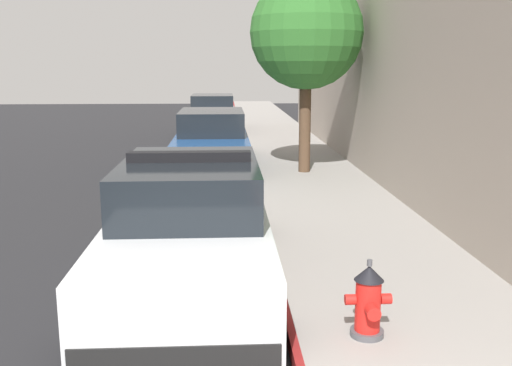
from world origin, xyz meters
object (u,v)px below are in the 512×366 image
object	(u,v)px
parked_car_dark_far	(213,115)
fire_hydrant	(368,301)
parked_car_silver_ahead	(212,142)
police_cruiser	(191,228)
street_tree	(306,33)

from	to	relation	value
parked_car_dark_far	fire_hydrant	size ratio (longest dim) A/B	6.37
parked_car_silver_ahead	police_cruiser	bearing A→B (deg)	-90.65
parked_car_silver_ahead	street_tree	bearing A→B (deg)	-28.14
police_cruiser	fire_hydrant	bearing A→B (deg)	-45.48
police_cruiser	street_tree	size ratio (longest dim) A/B	1.05
police_cruiser	fire_hydrant	size ratio (longest dim) A/B	6.37
police_cruiser	street_tree	xyz separation A→B (m)	(2.36, 6.91, 2.69)
parked_car_silver_ahead	street_tree	xyz separation A→B (m)	(2.27, -1.21, 2.70)
police_cruiser	street_tree	distance (m)	7.78
street_tree	fire_hydrant	bearing A→B (deg)	-93.90
fire_hydrant	parked_car_silver_ahead	bearing A→B (deg)	99.57
parked_car_silver_ahead	street_tree	distance (m)	3.73
police_cruiser	parked_car_dark_far	size ratio (longest dim) A/B	1.00
fire_hydrant	parked_car_dark_far	bearing A→B (deg)	95.65
parked_car_dark_far	fire_hydrant	distance (m)	18.44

